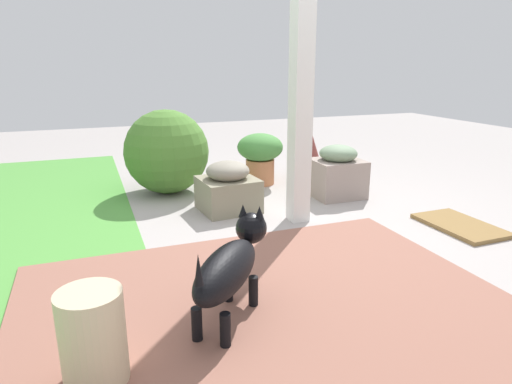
# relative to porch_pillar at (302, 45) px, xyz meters

# --- Properties ---
(ground_plane) EXTENTS (12.00, 12.00, 0.00)m
(ground_plane) POSITION_rel_porch_pillar_xyz_m (-0.17, 0.17, -1.27)
(ground_plane) COLOR #A59D99
(brick_path) EXTENTS (1.80, 2.40, 0.02)m
(brick_path) POSITION_rel_porch_pillar_xyz_m (-1.11, 0.70, -1.26)
(brick_path) COLOR #915D4D
(brick_path) RESTS_ON ground
(porch_pillar) EXTENTS (0.14, 0.14, 2.55)m
(porch_pillar) POSITION_rel_porch_pillar_xyz_m (0.00, 0.00, 0.00)
(porch_pillar) COLOR white
(porch_pillar) RESTS_ON ground
(stone_planter_nearest) EXTENTS (0.39, 0.44, 0.47)m
(stone_planter_nearest) POSITION_rel_porch_pillar_xyz_m (0.44, -0.60, -1.05)
(stone_planter_nearest) COLOR gray
(stone_planter_nearest) RESTS_ON ground
(stone_planter_mid) EXTENTS (0.46, 0.47, 0.41)m
(stone_planter_mid) POSITION_rel_porch_pillar_xyz_m (0.41, 0.43, -1.09)
(stone_planter_mid) COLOR gray
(stone_planter_mid) RESTS_ON ground
(round_shrub) EXTENTS (0.76, 0.76, 0.76)m
(round_shrub) POSITION_rel_porch_pillar_xyz_m (1.11, 0.79, -0.89)
(round_shrub) COLOR #4B7C30
(round_shrub) RESTS_ON ground
(terracotta_pot_spiky) EXTENTS (0.30, 0.30, 0.59)m
(terracotta_pot_spiky) POSITION_rel_porch_pillar_xyz_m (1.15, -0.66, -0.99)
(terracotta_pot_spiky) COLOR #A54E3F
(terracotta_pot_spiky) RESTS_ON ground
(terracotta_pot_broad) EXTENTS (0.44, 0.44, 0.50)m
(terracotta_pot_broad) POSITION_rel_porch_pillar_xyz_m (1.09, -0.12, -0.97)
(terracotta_pot_broad) COLOR #BA7249
(terracotta_pot_broad) RESTS_ON ground
(dog) EXTENTS (0.61, 0.54, 0.48)m
(dog) POSITION_rel_porch_pillar_xyz_m (-1.14, 0.90, -1.00)
(dog) COLOR black
(dog) RESTS_ON ground
(ceramic_urn) EXTENTS (0.24, 0.24, 0.38)m
(ceramic_urn) POSITION_rel_porch_pillar_xyz_m (-1.38, 1.50, -1.08)
(ceramic_urn) COLOR beige
(ceramic_urn) RESTS_ON ground
(doormat) EXTENTS (0.63, 0.39, 0.03)m
(doormat) POSITION_rel_porch_pillar_xyz_m (-0.57, -1.04, -1.26)
(doormat) COLOR olive
(doormat) RESTS_ON ground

